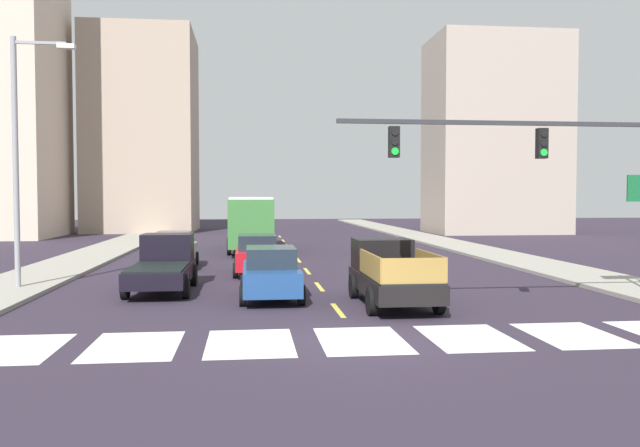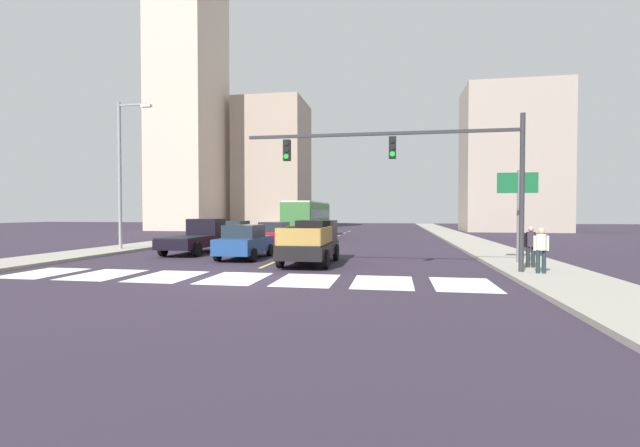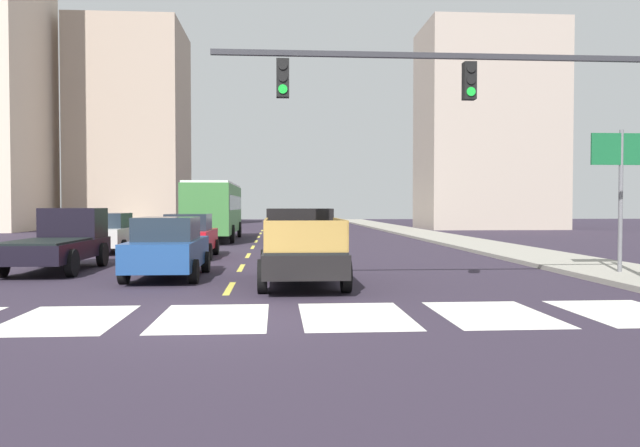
{
  "view_description": "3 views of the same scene",
  "coord_description": "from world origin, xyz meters",
  "views": [
    {
      "loc": [
        -2.64,
        -14.76,
        3.39
      ],
      "look_at": [
        0.87,
        16.56,
        2.04
      ],
      "focal_mm": 36.14,
      "sensor_mm": 36.0,
      "label": 1
    },
    {
      "loc": [
        5.6,
        -14.6,
        2.35
      ],
      "look_at": [
        1.22,
        10.66,
        1.69
      ],
      "focal_mm": 24.29,
      "sensor_mm": 36.0,
      "label": 2
    },
    {
      "loc": [
        1.16,
        -11.28,
        2.05
      ],
      "look_at": [
        2.91,
        13.51,
        1.32
      ],
      "focal_mm": 34.62,
      "sensor_mm": 36.0,
      "label": 3
    }
  ],
  "objects": [
    {
      "name": "sidewalk_right",
      "position": [
        11.26,
        18.0,
        0.07
      ],
      "size": [
        3.28,
        110.0,
        0.15
      ],
      "primitive_type": "cube",
      "color": "gray",
      "rests_on": "ground"
    },
    {
      "name": "lane_dash_0",
      "position": [
        0.0,
        4.0,
        0.0
      ],
      "size": [
        0.16,
        2.4,
        0.01
      ],
      "primitive_type": "cube",
      "color": "gold",
      "rests_on": "ground"
    },
    {
      "name": "sedan_mid",
      "position": [
        -6.1,
        16.02,
        0.86
      ],
      "size": [
        2.02,
        4.4,
        1.72
      ],
      "rotation": [
        0.0,
        0.0,
        0.05
      ],
      "color": "silver",
      "rests_on": "ground"
    },
    {
      "name": "crosswalk_stripe_5",
      "position": [
        5.21,
        0.0,
        0.0
      ],
      "size": [
        1.99,
        2.93,
        0.01
      ],
      "primitive_type": "cube",
      "color": "silver",
      "rests_on": "ground"
    },
    {
      "name": "streetlight_left",
      "position": [
        -10.66,
        9.17,
        4.97
      ],
      "size": [
        2.2,
        0.28,
        9.0
      ],
      "color": "gray",
      "rests_on": "ground"
    },
    {
      "name": "lane_dash_5",
      "position": [
        0.0,
        29.0,
        0.0
      ],
      "size": [
        0.16,
        2.4,
        0.01
      ],
      "primitive_type": "cube",
      "color": "gold",
      "rests_on": "ground"
    },
    {
      "name": "traffic_signal_gantry",
      "position": [
        6.74,
        2.4,
        4.26
      ],
      "size": [
        10.58,
        0.27,
        6.0
      ],
      "color": "#2D2D33",
      "rests_on": "ground"
    },
    {
      "name": "crosswalk_stripe_0",
      "position": [
        -7.82,
        0.0,
        0.0
      ],
      "size": [
        1.99,
        2.93,
        0.01
      ],
      "primitive_type": "cube",
      "color": "silver",
      "rests_on": "ground"
    },
    {
      "name": "lane_dash_1",
      "position": [
        0.0,
        9.0,
        0.0
      ],
      "size": [
        0.16,
        2.4,
        0.01
      ],
      "primitive_type": "cube",
      "color": "gold",
      "rests_on": "ground"
    },
    {
      "name": "lane_dash_4",
      "position": [
        0.0,
        24.0,
        0.0
      ],
      "size": [
        0.16,
        2.4,
        0.01
      ],
      "primitive_type": "cube",
      "color": "gold",
      "rests_on": "ground"
    },
    {
      "name": "block_mid_right",
      "position": [
        -12.65,
        49.05,
        9.5
      ],
      "size": [
        9.87,
        10.13,
        18.99
      ],
      "primitive_type": "cube",
      "color": "tan",
      "rests_on": "ground"
    },
    {
      "name": "lane_dash_2",
      "position": [
        0.0,
        14.0,
        0.0
      ],
      "size": [
        0.16,
        2.4,
        0.01
      ],
      "primitive_type": "cube",
      "color": "gold",
      "rests_on": "ground"
    },
    {
      "name": "crosswalk_stripe_1",
      "position": [
        -5.21,
        0.0,
        0.0
      ],
      "size": [
        1.99,
        2.93,
        0.01
      ],
      "primitive_type": "cube",
      "color": "silver",
      "rests_on": "ground"
    },
    {
      "name": "lane_dash_6",
      "position": [
        0.0,
        34.0,
        0.0
      ],
      "size": [
        0.16,
        2.4,
        0.01
      ],
      "primitive_type": "cube",
      "color": "gold",
      "rests_on": "ground"
    },
    {
      "name": "sedan_far",
      "position": [
        -2.26,
        13.14,
        0.86
      ],
      "size": [
        2.02,
        4.4,
        1.72
      ],
      "rotation": [
        0.0,
        0.0,
        0.04
      ],
      "color": "red",
      "rests_on": "ground"
    },
    {
      "name": "crosswalk_stripe_2",
      "position": [
        -2.61,
        0.0,
        0.0
      ],
      "size": [
        1.99,
        2.93,
        0.01
      ],
      "primitive_type": "cube",
      "color": "silver",
      "rests_on": "ground"
    },
    {
      "name": "crosswalk_stripe_3",
      "position": [
        0.0,
        0.0,
        0.0
      ],
      "size": [
        1.99,
        2.93,
        0.01
      ],
      "primitive_type": "cube",
      "color": "silver",
      "rests_on": "ground"
    },
    {
      "name": "pickup_dark",
      "position": [
        -5.67,
        8.81,
        0.92
      ],
      "size": [
        2.18,
        5.2,
        1.96
      ],
      "rotation": [
        0.0,
        0.0,
        0.02
      ],
      "color": "black",
      "rests_on": "ground"
    },
    {
      "name": "block_mid_left",
      "position": [
        19.92,
        42.37,
        8.91
      ],
      "size": [
        11.75,
        7.85,
        17.81
      ],
      "primitive_type": "cube",
      "color": "#A9998B",
      "rests_on": "ground"
    },
    {
      "name": "crosswalk_stripe_4",
      "position": [
        2.61,
        0.0,
        0.0
      ],
      "size": [
        1.99,
        2.93,
        0.01
      ],
      "primitive_type": "cube",
      "color": "silver",
      "rests_on": "ground"
    },
    {
      "name": "ground_plane",
      "position": [
        0.0,
        0.0,
        0.0
      ],
      "size": [
        160.0,
        160.0,
        0.0
      ],
      "primitive_type": "plane",
      "color": "#2D2533"
    },
    {
      "name": "lane_dash_3",
      "position": [
        0.0,
        19.0,
        0.0
      ],
      "size": [
        0.16,
        2.4,
        0.01
      ],
      "primitive_type": "cube",
      "color": "gold",
      "rests_on": "ground"
    },
    {
      "name": "city_bus",
      "position": [
        -2.48,
        25.28,
        1.95
      ],
      "size": [
        2.72,
        10.8,
        3.32
      ],
      "rotation": [
        0.0,
        0.0,
        0.0
      ],
      "color": "#3A7638",
      "rests_on": "ground"
    },
    {
      "name": "sidewalk_left",
      "position": [
        -11.26,
        18.0,
        0.07
      ],
      "size": [
        3.28,
        110.0,
        0.15
      ],
      "primitive_type": "cube",
      "color": "gray",
      "rests_on": "ground"
    },
    {
      "name": "pickup_stakebed",
      "position": [
        1.81,
        5.07,
        0.94
      ],
      "size": [
        2.18,
        5.2,
        1.96
      ],
      "rotation": [
        0.0,
        0.0,
        0.0
      ],
      "color": "black",
      "rests_on": "ground"
    },
    {
      "name": "sedan_near_right",
      "position": [
        -1.9,
        6.34,
        0.86
      ],
      "size": [
        2.02,
        4.4,
        1.72
      ],
      "rotation": [
        0.0,
        0.0,
        0.02
      ],
      "color": "navy",
      "rests_on": "ground"
    },
    {
      "name": "lane_dash_7",
      "position": [
        0.0,
        39.0,
        0.0
      ],
      "size": [
        0.16,
        2.4,
        0.01
      ],
      "primitive_type": "cube",
      "color": "gold",
      "rests_on": "ground"
    }
  ]
}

